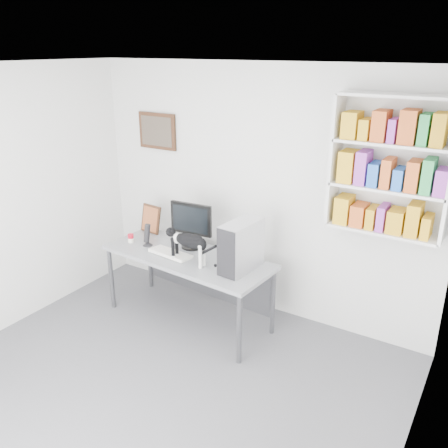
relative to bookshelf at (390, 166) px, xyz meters
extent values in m
cube|color=#505055|center=(-1.40, -1.85, -1.85)|extent=(4.00, 4.00, 0.01)
cube|color=silver|center=(-1.40, -1.85, 0.85)|extent=(4.00, 4.00, 0.01)
cube|color=silver|center=(-1.40, 0.15, -0.50)|extent=(4.00, 0.01, 2.70)
cube|color=silver|center=(0.60, -1.85, -0.50)|extent=(0.01, 4.00, 2.70)
cube|color=silver|center=(0.00, 0.00, 0.00)|extent=(1.03, 0.28, 1.24)
cube|color=#4C2818|center=(-2.70, 0.12, 0.05)|extent=(0.52, 0.04, 0.42)
cube|color=gray|center=(-1.83, -0.54, -1.46)|extent=(1.90, 0.86, 0.77)
cube|color=black|center=(-1.91, -0.34, -0.82)|extent=(0.50, 0.27, 0.52)
cube|color=silver|center=(-1.98, -0.63, -1.06)|extent=(0.50, 0.23, 0.04)
cube|color=#B7B7BC|center=(-1.18, -0.53, -0.83)|extent=(0.26, 0.51, 0.49)
cylinder|color=black|center=(-2.35, -0.56, -0.95)|extent=(0.15, 0.15, 0.26)
cube|color=#4C2818|center=(-2.58, -0.22, -0.91)|extent=(0.28, 0.13, 0.34)
cylinder|color=red|center=(-2.57, -0.59, -1.03)|extent=(0.07, 0.07, 0.10)
camera|label=1|loc=(0.89, -4.20, 0.99)|focal=38.00mm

